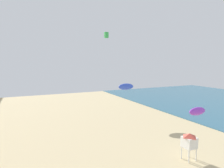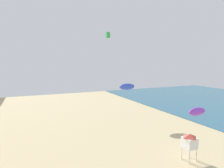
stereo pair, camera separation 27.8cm
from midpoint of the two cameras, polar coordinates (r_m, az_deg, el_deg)
The scene contains 4 objects.
lifeguard_stand at distance 19.85m, azimuth 22.46°, elevation -15.48°, with size 1.10×1.10×2.55m.
kite_green_box at distance 40.02m, azimuth -1.05°, elevation 14.37°, with size 0.71×0.71×1.12m.
kite_blue_parafoil at distance 30.48m, azimuth 4.78°, elevation -0.81°, with size 2.64×0.73×1.03m.
kite_purple_parafoil at distance 16.81m, azimuth 24.46°, elevation -7.47°, with size 1.69×0.47×0.66m.
Camera 2 is at (-1.73, 2.29, 8.98)m, focal length 30.72 mm.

